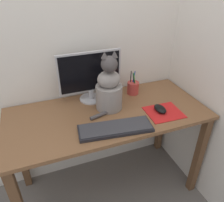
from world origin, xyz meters
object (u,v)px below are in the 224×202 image
Objects in this scene: keyboard at (115,128)px; cat at (109,88)px; monitor at (90,75)px; pen_cup at (133,88)px; computer_mouse_right at (160,109)px.

keyboard is 1.13× the size of cat.
pen_cup is at bearing -4.60° from monitor.
computer_mouse_right is 0.30m from pen_cup.
monitor is 0.35m from pen_cup.
pen_cup is (0.32, -0.03, -0.14)m from monitor.
monitor is 0.18m from cat.
keyboard is at bearing -85.07° from monitor.
keyboard is (0.03, -0.39, -0.18)m from monitor.
monitor is 0.52m from computer_mouse_right.
pen_cup is (0.29, 0.37, 0.04)m from keyboard.
pen_cup is (-0.06, 0.29, 0.03)m from computer_mouse_right.
cat reaches higher than monitor.
monitor is 0.43m from keyboard.
pen_cup reaches higher than computer_mouse_right.
keyboard is 4.09× the size of computer_mouse_right.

